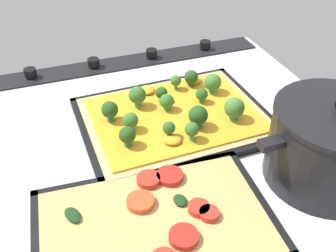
{
  "coord_description": "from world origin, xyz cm",
  "views": [
    {
      "loc": [
        18.68,
        52.86,
        46.05
      ],
      "look_at": [
        -0.44,
        -0.64,
        3.0
      ],
      "focal_mm": 41.35,
      "sensor_mm": 36.0,
      "label": 1
    }
  ],
  "objects_px": {
    "broccoli_pizza": "(175,113)",
    "cooking_pot": "(330,145)",
    "veggie_pizza_back": "(157,220)",
    "baking_tray_back": "(155,225)",
    "baking_tray_front": "(175,120)"
  },
  "relations": [
    {
      "from": "baking_tray_front",
      "to": "broccoli_pizza",
      "type": "bearing_deg",
      "value": -148.7
    },
    {
      "from": "baking_tray_front",
      "to": "broccoli_pizza",
      "type": "relative_size",
      "value": 1.07
    },
    {
      "from": "veggie_pizza_back",
      "to": "baking_tray_back",
      "type": "bearing_deg",
      "value": 32.82
    },
    {
      "from": "broccoli_pizza",
      "to": "veggie_pizza_back",
      "type": "distance_m",
      "value": 0.26
    },
    {
      "from": "veggie_pizza_back",
      "to": "cooking_pot",
      "type": "bearing_deg",
      "value": -178.78
    },
    {
      "from": "broccoli_pizza",
      "to": "baking_tray_front",
      "type": "bearing_deg",
      "value": 31.3
    },
    {
      "from": "baking_tray_front",
      "to": "cooking_pot",
      "type": "relative_size",
      "value": 1.41
    },
    {
      "from": "baking_tray_front",
      "to": "baking_tray_back",
      "type": "bearing_deg",
      "value": 63.27
    },
    {
      "from": "baking_tray_back",
      "to": "cooking_pot",
      "type": "distance_m",
      "value": 0.3
    },
    {
      "from": "veggie_pizza_back",
      "to": "cooking_pot",
      "type": "distance_m",
      "value": 0.3
    },
    {
      "from": "baking_tray_front",
      "to": "baking_tray_back",
      "type": "height_order",
      "value": "same"
    },
    {
      "from": "broccoli_pizza",
      "to": "cooking_pot",
      "type": "relative_size",
      "value": 1.32
    },
    {
      "from": "veggie_pizza_back",
      "to": "baking_tray_front",
      "type": "bearing_deg",
      "value": -116.24
    },
    {
      "from": "baking_tray_back",
      "to": "baking_tray_front",
      "type": "bearing_deg",
      "value": -116.73
    },
    {
      "from": "baking_tray_back",
      "to": "veggie_pizza_back",
      "type": "bearing_deg",
      "value": -147.18
    }
  ]
}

